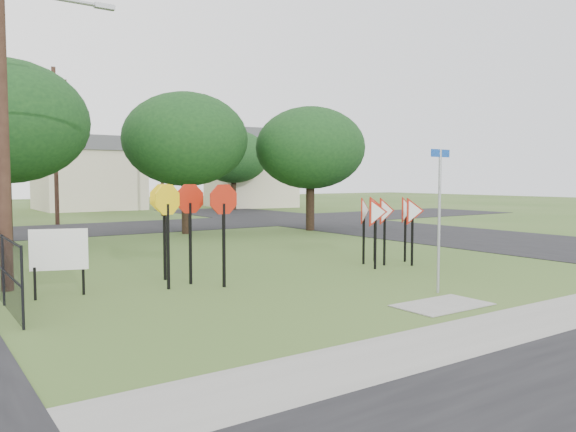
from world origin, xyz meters
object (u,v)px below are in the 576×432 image
object	(u,v)px
street_name_sign	(439,212)
stop_sign_cluster	(186,210)
yield_sign_cluster	(386,213)
info_board	(59,252)

from	to	relation	value
street_name_sign	stop_sign_cluster	world-z (taller)	street_name_sign
street_name_sign	yield_sign_cluster	bearing A→B (deg)	61.70
street_name_sign	info_board	xyz separation A→B (m)	(-7.42, 4.45, -0.87)
info_board	stop_sign_cluster	bearing A→B (deg)	-4.49
street_name_sign	stop_sign_cluster	size ratio (longest dim) A/B	1.31
yield_sign_cluster	info_board	bearing A→B (deg)	176.29
stop_sign_cluster	yield_sign_cluster	xyz separation A→B (m)	(6.51, -0.38, -0.30)
street_name_sign	info_board	bearing A→B (deg)	149.06
yield_sign_cluster	stop_sign_cluster	bearing A→B (deg)	176.65
yield_sign_cluster	info_board	distance (m)	9.51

